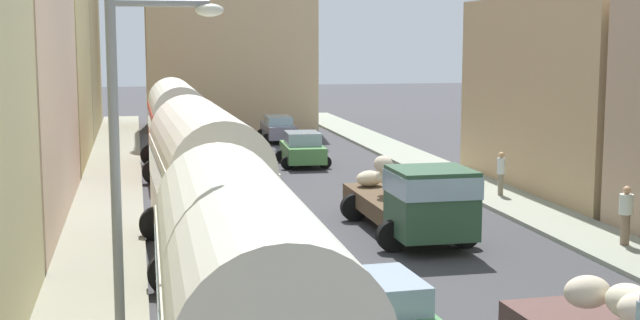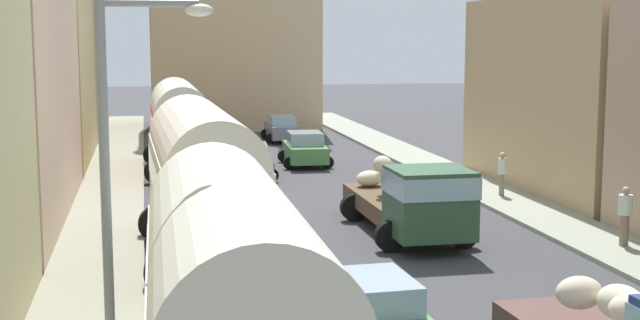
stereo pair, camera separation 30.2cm
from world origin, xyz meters
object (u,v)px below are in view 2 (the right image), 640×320
car_1 (282,128)px  car_4 (225,140)px  cargo_truck_1 (413,199)px  pedestrian_3 (625,214)px  car_3 (249,161)px  streetlamp_near (121,174)px  car_2 (372,318)px  pedestrian_4 (502,172)px  parked_bus_1 (202,176)px  parked_bus_0 (231,298)px  parked_bus_2 (179,122)px  car_0 (305,149)px

car_1 → car_4: (-3.81, -5.43, 0.01)m
car_1 → car_4: size_ratio=0.95×
cargo_truck_1 → pedestrian_3: cargo_truck_1 is taller
car_3 → streetlamp_near: (-4.77, -23.98, 3.25)m
car_1 → car_2: size_ratio=1.09×
pedestrian_4 → streetlamp_near: bearing=-128.3°
pedestrian_4 → pedestrian_3: bearing=-88.1°
pedestrian_3 → car_3: bearing=120.8°
cargo_truck_1 → parked_bus_1: bearing=-168.3°
cargo_truck_1 → parked_bus_0: bearing=-118.3°
car_3 → pedestrian_4: size_ratio=2.38×
car_1 → streetlamp_near: size_ratio=0.62×
parked_bus_0 → car_4: (2.80, 32.69, -1.48)m
streetlamp_near → car_3: bearing=78.8°
parked_bus_2 → streetlamp_near: bearing=-94.1°
parked_bus_0 → pedestrian_3: (12.21, 9.91, -1.19)m
car_0 → car_4: size_ratio=0.90×
car_3 → car_0: bearing=46.5°
car_4 → car_0: bearing=-52.6°
car_4 → parked_bus_1: bearing=-96.7°
parked_bus_2 → pedestrian_3: bearing=-55.2°
streetlamp_near → car_2: bearing=22.2°
parked_bus_2 → car_4: bearing=65.8°
car_4 → pedestrian_3: (9.41, -22.78, 0.29)m
car_2 → parked_bus_2: bearing=96.3°
car_0 → pedestrian_4: pedestrian_4 is taller
car_4 → pedestrian_3: pedestrian_3 is taller
car_2 → car_0: bearing=82.7°
pedestrian_3 → cargo_truck_1: bearing=156.2°
parked_bus_0 → cargo_truck_1: size_ratio=1.20×
car_0 → streetlamp_near: streetlamp_near is taller
pedestrian_4 → car_3: bearing=141.9°
pedestrian_3 → pedestrian_4: 8.30m
car_1 → car_3: car_1 is taller
car_3 → pedestrian_4: pedestrian_4 is taller
cargo_truck_1 → pedestrian_4: (5.28, 5.84, -0.22)m
cargo_truck_1 → pedestrian_3: (5.55, -2.45, -0.21)m
car_1 → streetlamp_near: (-8.19, -37.03, 3.24)m
parked_bus_2 → car_4: size_ratio=2.00×
parked_bus_2 → pedestrian_4: size_ratio=4.88×
car_1 → car_4: bearing=-125.1°
car_1 → car_4: car_4 is taller
car_1 → parked_bus_1: bearing=-103.2°
car_1 → pedestrian_4: size_ratio=2.32×
parked_bus_2 → car_2: parked_bus_2 is taller
pedestrian_4 → streetlamp_near: 22.01m
cargo_truck_1 → car_3: 13.18m
car_0 → car_4: (-3.40, 4.45, -0.03)m
parked_bus_0 → cargo_truck_1: bearing=61.7°
pedestrian_4 → parked_bus_2: bearing=142.8°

